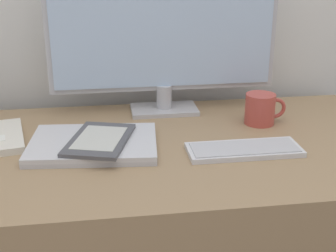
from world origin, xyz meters
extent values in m
cube|color=#B7B7BC|center=(0.05, 0.41, 0.71)|extent=(0.19, 0.11, 0.01)
cylinder|color=#B7B7BC|center=(0.05, 0.41, 0.75)|extent=(0.04, 0.04, 0.07)
cube|color=#B7B7BC|center=(0.05, 0.42, 0.97)|extent=(0.63, 0.01, 0.39)
cube|color=#ADC6E5|center=(0.05, 0.41, 0.97)|extent=(0.60, 0.01, 0.36)
cube|color=silver|center=(0.19, 0.11, 0.71)|extent=(0.26, 0.10, 0.01)
cube|color=#B7B7BC|center=(0.19, 0.11, 0.72)|extent=(0.24, 0.08, 0.00)
cube|color=#BCBCC1|center=(-0.15, 0.18, 0.71)|extent=(0.31, 0.24, 0.01)
cube|color=silver|center=(-0.15, 0.18, 0.72)|extent=(0.31, 0.24, 0.01)
cube|color=#4C4C51|center=(-0.13, 0.17, 0.73)|extent=(0.18, 0.23, 0.01)
cube|color=beige|center=(-0.13, 0.17, 0.74)|extent=(0.14, 0.17, 0.00)
cylinder|color=#B7473D|center=(0.29, 0.28, 0.75)|extent=(0.08, 0.08, 0.08)
torus|color=#B7473D|center=(0.33, 0.28, 0.75)|extent=(0.06, 0.01, 0.06)
camera|label=1|loc=(-0.12, -0.83, 1.15)|focal=50.00mm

